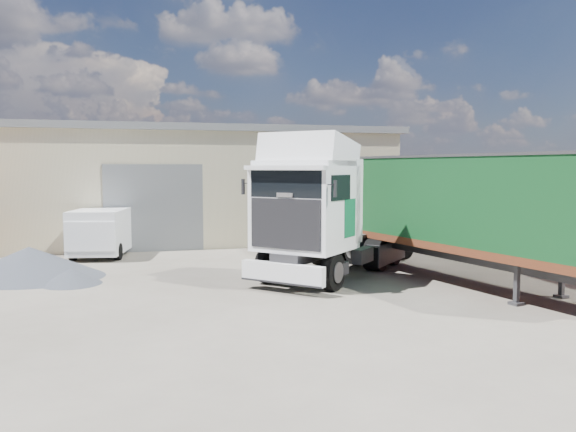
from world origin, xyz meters
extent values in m
plane|color=#2A2922|center=(0.00, 0.00, 0.00)|extent=(120.00, 120.00, 0.00)
cube|color=#BBB090|center=(-6.00, 16.00, 2.50)|extent=(30.00, 12.00, 5.00)
cube|color=#5B5E61|center=(-6.00, 16.00, 5.15)|extent=(30.60, 12.60, 0.30)
cube|color=#5B5E61|center=(-2.00, 9.98, 1.80)|extent=(4.00, 0.08, 3.60)
cube|color=#5B5E61|center=(-6.00, 16.00, 5.35)|extent=(30.60, 0.40, 0.15)
cube|color=maroon|center=(11.50, 6.00, 1.25)|extent=(0.35, 26.00, 2.50)
cylinder|color=black|center=(1.94, 1.86, 0.53)|extent=(2.51, 2.50, 1.07)
cylinder|color=black|center=(4.42, 4.36, 0.53)|extent=(2.54, 2.53, 1.07)
cylinder|color=black|center=(5.41, 5.36, 0.53)|extent=(2.54, 2.53, 1.07)
cube|color=#2D2D30|center=(3.64, 3.57, 0.91)|extent=(5.32, 5.35, 0.30)
cube|color=silver|center=(1.27, 1.18, 0.55)|extent=(2.00, 1.98, 0.55)
cube|color=silver|center=(2.19, 2.11, 2.29)|extent=(3.41, 3.41, 2.46)
cube|color=black|center=(1.38, 1.29, 1.91)|extent=(1.61, 1.60, 1.41)
cube|color=black|center=(1.39, 1.30, 3.02)|extent=(1.64, 1.63, 0.75)
cube|color=silver|center=(2.33, 2.25, 3.87)|extent=(3.14, 3.14, 1.23)
cube|color=#0C5935|center=(1.58, 3.28, 2.01)|extent=(0.54, 0.54, 1.11)
cube|color=#0C5935|center=(3.37, 1.50, 2.01)|extent=(0.54, 0.54, 1.11)
cylinder|color=#2D2D30|center=(4.56, 4.50, 1.12)|extent=(1.56, 1.56, 0.12)
cube|color=#2D2D30|center=(6.68, -1.64, 0.53)|extent=(0.35, 0.35, 1.06)
cube|color=#2D2D30|center=(8.36, -1.25, 0.53)|extent=(0.35, 0.35, 1.06)
cylinder|color=black|center=(5.81, 5.89, 0.51)|extent=(2.61, 1.55, 1.02)
cube|color=#2D2D30|center=(6.69, 2.11, 0.86)|extent=(3.36, 11.39, 0.34)
cube|color=#5A2614|center=(6.69, 2.11, 1.18)|extent=(4.95, 11.76, 0.23)
cube|color=black|center=(6.69, 2.11, 2.54)|extent=(4.95, 11.76, 2.49)
cube|color=#2D2D30|center=(6.69, 2.11, 3.81)|extent=(5.02, 11.83, 0.08)
cylinder|color=black|center=(-4.20, 8.27, 0.32)|extent=(1.96, 0.99, 0.64)
cylinder|color=black|center=(-3.60, 11.33, 0.32)|extent=(1.96, 0.99, 0.64)
cube|color=silver|center=(-3.90, 9.80, 1.02)|extent=(2.69, 4.76, 1.66)
cube|color=silver|center=(-4.26, 7.98, 0.97)|extent=(1.94, 1.21, 1.07)
cube|color=black|center=(-4.22, 8.18, 1.51)|extent=(1.69, 0.41, 0.58)
cone|color=#21252C|center=(-5.95, 5.31, 0.49)|extent=(5.82, 5.82, 0.98)
cone|color=#21252C|center=(-4.54, 3.88, 0.24)|extent=(2.18, 2.18, 0.49)
camera|label=1|loc=(-2.41, -13.71, 3.49)|focal=35.00mm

